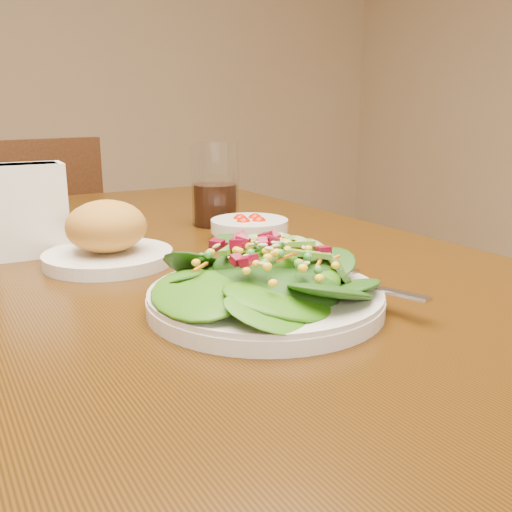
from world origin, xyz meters
The scene contains 7 objects.
dining_table centered at (0.00, 0.00, 0.65)m, with size 0.90×1.40×0.75m.
chair_far centered at (-0.02, 1.08, 0.46)m, with size 0.46×0.47×0.87m.
salad_plate centered at (0.04, -0.24, 0.78)m, with size 0.26×0.26×0.07m.
bread_plate centered at (-0.07, 0.03, 0.79)m, with size 0.18×0.18×0.09m.
tomato_bowl centered at (0.18, 0.05, 0.77)m, with size 0.13×0.13×0.04m.
drinking_glass centered at (0.19, 0.20, 0.81)m, with size 0.09×0.09×0.15m.
napkin_holder centered at (-0.15, 0.13, 0.82)m, with size 0.11×0.06×0.14m.
Camera 1 is at (-0.28, -0.74, 0.97)m, focal length 40.00 mm.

